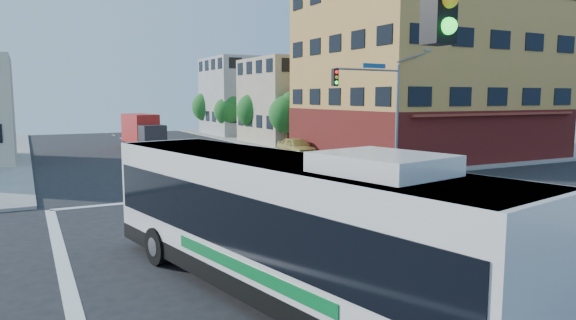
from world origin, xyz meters
TOP-DOWN VIEW (x-y plane):
  - ground at (0.00, 0.00)m, footprint 120.00×120.00m
  - sidewalk_ne at (35.00, 35.00)m, footprint 50.00×50.00m
  - corner_building_ne at (19.99, 18.48)m, footprint 18.10×15.44m
  - building_east_near at (16.98, 33.98)m, footprint 12.06×10.06m
  - building_east_far at (16.98, 47.98)m, footprint 12.06×10.06m
  - signal_mast_ne at (9.08, 10.62)m, footprint 7.91×1.13m
  - signal_mast_sw at (-9.08, -10.64)m, footprint 7.91×1.01m
  - street_tree_a at (11.90, 27.92)m, footprint 3.60×3.60m
  - street_tree_b at (11.90, 35.92)m, footprint 3.80×3.80m
  - street_tree_c at (11.90, 43.92)m, footprint 3.40×3.40m
  - street_tree_d at (11.90, 51.92)m, footprint 4.00×4.00m
  - transit_bus at (-4.82, -3.97)m, footprint 5.41×13.43m
  - box_truck at (-0.13, 35.32)m, footprint 2.96×7.56m
  - parked_car at (9.83, 22.49)m, footprint 2.08×4.86m

SIDE VIEW (x-z plane):
  - ground at x=0.00m, z-range 0.00..0.00m
  - sidewalk_ne at x=35.00m, z-range 0.00..0.15m
  - parked_car at x=9.83m, z-range 0.00..1.64m
  - box_truck at x=-0.13m, z-range -0.05..3.26m
  - transit_bus at x=-4.82m, z-range -0.04..3.85m
  - street_tree_c at x=11.90m, z-range 0.82..6.11m
  - street_tree_a at x=11.90m, z-range 0.83..6.35m
  - street_tree_b at x=11.90m, z-range 0.85..6.65m
  - street_tree_d at x=11.90m, z-range 0.87..6.90m
  - building_east_near at x=16.98m, z-range 0.01..9.01m
  - signal_mast_ne at x=9.08m, z-range 0.95..9.02m
  - signal_mast_sw at x=-9.08m, z-range 0.95..9.02m
  - building_east_far at x=16.98m, z-range 0.01..10.01m
  - corner_building_ne at x=19.99m, z-range -1.11..12.89m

